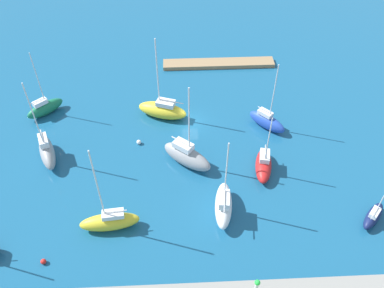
{
  "coord_description": "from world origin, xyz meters",
  "views": [
    {
      "loc": [
        1.88,
        45.92,
        40.33
      ],
      "look_at": [
        0.0,
        6.28,
        1.5
      ],
      "focal_mm": 37.57,
      "sensor_mm": 36.0,
      "label": 1
    }
  ],
  "objects_px": {
    "sailboat_white_by_breakwater": "(224,205)",
    "pier_dock": "(219,63)",
    "sailboat_yellow_outer_mooring": "(163,110)",
    "sailboat_gray_far_north": "(47,151)",
    "sailboat_yellow_lone_south": "(110,221)",
    "sailboat_blue_mid_basin": "(267,121)",
    "sailboat_gray_along_channel": "(187,156)",
    "mooring_buoy_red": "(43,262)",
    "sailboat_red_center_basin": "(264,165)",
    "sailboat_green_inner_mooring": "(45,108)",
    "sailboat_navy_west_end": "(373,216)",
    "mooring_buoy_white": "(139,142)"
  },
  "relations": [
    {
      "from": "sailboat_green_inner_mooring",
      "to": "mooring_buoy_red",
      "type": "xyz_separation_m",
      "value": [
        -5.09,
        25.82,
        -0.87
      ]
    },
    {
      "from": "sailboat_blue_mid_basin",
      "to": "sailboat_yellow_lone_south",
      "type": "bearing_deg",
      "value": -96.54
    },
    {
      "from": "sailboat_gray_along_channel",
      "to": "pier_dock",
      "type": "bearing_deg",
      "value": 113.09
    },
    {
      "from": "sailboat_blue_mid_basin",
      "to": "sailboat_yellow_lone_south",
      "type": "distance_m",
      "value": 27.24
    },
    {
      "from": "sailboat_blue_mid_basin",
      "to": "mooring_buoy_white",
      "type": "xyz_separation_m",
      "value": [
        18.87,
        2.69,
        -0.88
      ]
    },
    {
      "from": "sailboat_white_by_breakwater",
      "to": "pier_dock",
      "type": "bearing_deg",
      "value": 2.55
    },
    {
      "from": "mooring_buoy_white",
      "to": "sailboat_yellow_lone_south",
      "type": "bearing_deg",
      "value": 79.39
    },
    {
      "from": "sailboat_yellow_outer_mooring",
      "to": "sailboat_red_center_basin",
      "type": "relative_size",
      "value": 1.4
    },
    {
      "from": "sailboat_white_by_breakwater",
      "to": "mooring_buoy_red",
      "type": "bearing_deg",
      "value": 113.08
    },
    {
      "from": "sailboat_gray_far_north",
      "to": "sailboat_navy_west_end",
      "type": "relative_size",
      "value": 1.54
    },
    {
      "from": "sailboat_white_by_breakwater",
      "to": "mooring_buoy_red",
      "type": "distance_m",
      "value": 21.28
    },
    {
      "from": "sailboat_yellow_outer_mooring",
      "to": "sailboat_gray_far_north",
      "type": "distance_m",
      "value": 17.73
    },
    {
      "from": "sailboat_gray_far_north",
      "to": "sailboat_white_by_breakwater",
      "type": "relative_size",
      "value": 1.14
    },
    {
      "from": "sailboat_blue_mid_basin",
      "to": "mooring_buoy_white",
      "type": "bearing_deg",
      "value": -126.32
    },
    {
      "from": "sailboat_blue_mid_basin",
      "to": "sailboat_red_center_basin",
      "type": "relative_size",
      "value": 1.17
    },
    {
      "from": "sailboat_blue_mid_basin",
      "to": "sailboat_gray_along_channel",
      "type": "height_order",
      "value": "sailboat_gray_along_channel"
    },
    {
      "from": "sailboat_white_by_breakwater",
      "to": "sailboat_red_center_basin",
      "type": "xyz_separation_m",
      "value": [
        -6.06,
        -6.61,
        -0.4
      ]
    },
    {
      "from": "sailboat_gray_far_north",
      "to": "sailboat_green_inner_mooring",
      "type": "xyz_separation_m",
      "value": [
        2.43,
        -9.82,
        -0.3
      ]
    },
    {
      "from": "sailboat_yellow_outer_mooring",
      "to": "sailboat_gray_along_channel",
      "type": "xyz_separation_m",
      "value": [
        -3.32,
        10.07,
        0.16
      ]
    },
    {
      "from": "pier_dock",
      "to": "sailboat_red_center_basin",
      "type": "bearing_deg",
      "value": 97.89
    },
    {
      "from": "sailboat_white_by_breakwater",
      "to": "sailboat_red_center_basin",
      "type": "bearing_deg",
      "value": -35.47
    },
    {
      "from": "sailboat_yellow_lone_south",
      "to": "sailboat_gray_along_channel",
      "type": "height_order",
      "value": "sailboat_yellow_lone_south"
    },
    {
      "from": "sailboat_red_center_basin",
      "to": "pier_dock",
      "type": "bearing_deg",
      "value": -160.97
    },
    {
      "from": "sailboat_yellow_outer_mooring",
      "to": "mooring_buoy_red",
      "type": "distance_m",
      "value": 27.59
    },
    {
      "from": "sailboat_red_center_basin",
      "to": "sailboat_blue_mid_basin",
      "type": "bearing_deg",
      "value": 178.12
    },
    {
      "from": "sailboat_yellow_lone_south",
      "to": "sailboat_gray_along_channel",
      "type": "relative_size",
      "value": 1.0
    },
    {
      "from": "mooring_buoy_red",
      "to": "mooring_buoy_white",
      "type": "distance_m",
      "value": 20.75
    },
    {
      "from": "sailboat_gray_along_channel",
      "to": "sailboat_yellow_outer_mooring",
      "type": "bearing_deg",
      "value": 146.84
    },
    {
      "from": "sailboat_green_inner_mooring",
      "to": "sailboat_white_by_breakwater",
      "type": "bearing_deg",
      "value": -79.3
    },
    {
      "from": "sailboat_yellow_outer_mooring",
      "to": "sailboat_white_by_breakwater",
      "type": "distance_m",
      "value": 19.86
    },
    {
      "from": "sailboat_yellow_outer_mooring",
      "to": "sailboat_gray_along_channel",
      "type": "relative_size",
      "value": 1.03
    },
    {
      "from": "pier_dock",
      "to": "sailboat_green_inner_mooring",
      "type": "xyz_separation_m",
      "value": [
        28.03,
        12.24,
        0.84
      ]
    },
    {
      "from": "sailboat_green_inner_mooring",
      "to": "sailboat_navy_west_end",
      "type": "relative_size",
      "value": 1.26
    },
    {
      "from": "sailboat_blue_mid_basin",
      "to": "sailboat_gray_along_channel",
      "type": "relative_size",
      "value": 0.86
    },
    {
      "from": "sailboat_white_by_breakwater",
      "to": "sailboat_navy_west_end",
      "type": "relative_size",
      "value": 1.35
    },
    {
      "from": "sailboat_red_center_basin",
      "to": "mooring_buoy_red",
      "type": "distance_m",
      "value": 29.28
    },
    {
      "from": "sailboat_red_center_basin",
      "to": "mooring_buoy_red",
      "type": "xyz_separation_m",
      "value": [
        26.47,
        12.49,
        -0.78
      ]
    },
    {
      "from": "sailboat_navy_west_end",
      "to": "sailboat_red_center_basin",
      "type": "distance_m",
      "value": 14.5
    },
    {
      "from": "sailboat_gray_along_channel",
      "to": "mooring_buoy_white",
      "type": "relative_size",
      "value": 19.49
    },
    {
      "from": "sailboat_yellow_outer_mooring",
      "to": "sailboat_red_center_basin",
      "type": "xyz_separation_m",
      "value": [
        -13.47,
        11.81,
        -0.25
      ]
    },
    {
      "from": "sailboat_gray_far_north",
      "to": "mooring_buoy_red",
      "type": "relative_size",
      "value": 21.0
    },
    {
      "from": "sailboat_gray_far_north",
      "to": "sailboat_yellow_lone_south",
      "type": "height_order",
      "value": "sailboat_gray_far_north"
    },
    {
      "from": "pier_dock",
      "to": "sailboat_green_inner_mooring",
      "type": "relative_size",
      "value": 1.85
    },
    {
      "from": "pier_dock",
      "to": "sailboat_red_center_basin",
      "type": "distance_m",
      "value": 25.83
    },
    {
      "from": "sailboat_gray_far_north",
      "to": "mooring_buoy_white",
      "type": "xyz_separation_m",
      "value": [
        -12.26,
        -2.39,
        -1.15
      ]
    },
    {
      "from": "mooring_buoy_red",
      "to": "sailboat_gray_along_channel",
      "type": "bearing_deg",
      "value": -138.91
    },
    {
      "from": "pier_dock",
      "to": "sailboat_white_by_breakwater",
      "type": "relative_size",
      "value": 1.73
    },
    {
      "from": "sailboat_green_inner_mooring",
      "to": "sailboat_yellow_lone_south",
      "type": "distance_m",
      "value": 24.63
    },
    {
      "from": "sailboat_gray_far_north",
      "to": "sailboat_red_center_basin",
      "type": "relative_size",
      "value": 1.37
    },
    {
      "from": "pier_dock",
      "to": "mooring_buoy_red",
      "type": "bearing_deg",
      "value": 58.93
    }
  ]
}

